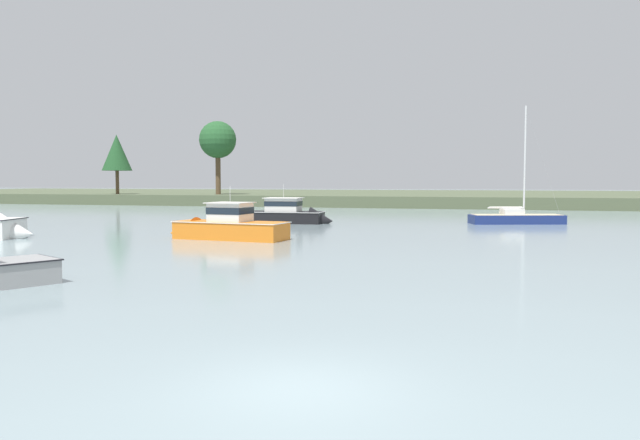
% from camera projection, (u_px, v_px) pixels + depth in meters
% --- Properties ---
extents(ground_plane, '(494.26, 494.26, 0.00)m').
position_uv_depth(ground_plane, '(300.00, 387.00, 11.80)').
color(ground_plane, gray).
extents(far_shore_bank, '(222.42, 55.39, 1.61)m').
position_uv_depth(far_shore_bank, '(463.00, 197.00, 109.27)').
color(far_shore_bank, '#4C563D').
rests_on(far_shore_bank, ground).
extents(cruiser_orange, '(8.81, 3.56, 4.40)m').
position_uv_depth(cruiser_orange, '(221.00, 231.00, 41.29)').
color(cruiser_orange, orange).
rests_on(cruiser_orange, ground).
extents(sailboat_navy, '(8.48, 4.59, 10.98)m').
position_uv_depth(sailboat_navy, '(516.00, 221.00, 55.50)').
color(sailboat_navy, navy).
rests_on(sailboat_navy, ground).
extents(cruiser_black, '(8.44, 3.17, 4.53)m').
position_uv_depth(cruiser_black, '(291.00, 217.00, 56.26)').
color(cruiser_black, black).
rests_on(cruiser_black, ground).
extents(shore_tree_right, '(4.68, 4.68, 9.48)m').
position_uv_depth(shore_tree_right, '(117.00, 153.00, 99.24)').
color(shore_tree_right, brown).
rests_on(shore_tree_right, far_shore_bank).
extents(shore_tree_far_right, '(5.76, 5.76, 11.39)m').
position_uv_depth(shore_tree_far_right, '(218.00, 140.00, 96.86)').
color(shore_tree_far_right, brown).
rests_on(shore_tree_far_right, far_shore_bank).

